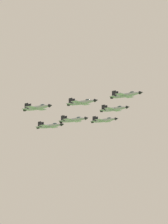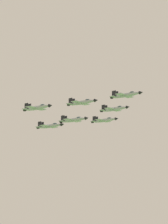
{
  "view_description": "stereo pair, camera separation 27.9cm",
  "coord_description": "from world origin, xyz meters",
  "px_view_note": "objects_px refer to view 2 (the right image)",
  "views": [
    {
      "loc": [
        -108.58,
        -212.33,
        86.49
      ],
      "look_at": [
        -9.77,
        -2.9,
        132.11
      ],
      "focal_mm": 81.73,
      "sensor_mm": 36.0,
      "label": 1
    },
    {
      "loc": [
        -108.33,
        -212.45,
        86.49
      ],
      "look_at": [
        -9.77,
        -2.9,
        132.11
      ],
      "focal_mm": 81.73,
      "sensor_mm": 36.0,
      "label": 2
    }
  ],
  "objects_px": {
    "jet_right_outer": "(37,108)",
    "jet_trailing": "(50,126)",
    "jet_left_wingman": "(114,109)",
    "jet_slot_rear": "(73,120)",
    "jet_right_wingman": "(82,102)",
    "jet_left_outer": "(104,120)",
    "jet_lead": "(126,95)"
  },
  "relations": [
    {
      "from": "jet_left_outer",
      "to": "jet_slot_rear",
      "type": "height_order",
      "value": "jet_left_outer"
    },
    {
      "from": "jet_left_wingman",
      "to": "jet_right_wingman",
      "type": "bearing_deg",
      "value": -89.41
    },
    {
      "from": "jet_lead",
      "to": "jet_slot_rear",
      "type": "xyz_separation_m",
      "value": [
        -13.48,
        26.2,
        -7.84
      ]
    },
    {
      "from": "jet_left_outer",
      "to": "jet_trailing",
      "type": "bearing_deg",
      "value": -120.14
    },
    {
      "from": "jet_right_wingman",
      "to": "jet_slot_rear",
      "type": "bearing_deg",
      "value": 138.95
    },
    {
      "from": "jet_trailing",
      "to": "jet_lead",
      "type": "bearing_deg",
      "value": -1.02
    },
    {
      "from": "jet_right_wingman",
      "to": "jet_right_outer",
      "type": "height_order",
      "value": "jet_right_wingman"
    },
    {
      "from": "jet_left_outer",
      "to": "jet_trailing",
      "type": "height_order",
      "value": "jet_left_outer"
    },
    {
      "from": "jet_slot_rear",
      "to": "jet_left_wingman",
      "type": "bearing_deg",
      "value": 40.38
    },
    {
      "from": "jet_lead",
      "to": "jet_right_wingman",
      "type": "bearing_deg",
      "value": -138.49
    },
    {
      "from": "jet_left_outer",
      "to": "jet_right_outer",
      "type": "distance_m",
      "value": 50.12
    },
    {
      "from": "jet_right_wingman",
      "to": "jet_left_outer",
      "type": "height_order",
      "value": "jet_right_wingman"
    },
    {
      "from": "jet_slot_rear",
      "to": "jet_right_wingman",
      "type": "bearing_deg",
      "value": -40.35
    },
    {
      "from": "jet_lead",
      "to": "jet_slot_rear",
      "type": "height_order",
      "value": "jet_lead"
    },
    {
      "from": "jet_left_wingman",
      "to": "jet_left_outer",
      "type": "height_order",
      "value": "jet_left_wingman"
    },
    {
      "from": "jet_right_outer",
      "to": "jet_slot_rear",
      "type": "distance_m",
      "value": 25.11
    },
    {
      "from": "jet_right_outer",
      "to": "jet_trailing",
      "type": "bearing_deg",
      "value": 121.41
    },
    {
      "from": "jet_lead",
      "to": "jet_right_wingman",
      "type": "height_order",
      "value": "jet_lead"
    },
    {
      "from": "jet_lead",
      "to": "jet_right_outer",
      "type": "xyz_separation_m",
      "value": [
        -35.75,
        14.75,
        -6.07
      ]
    },
    {
      "from": "jet_lead",
      "to": "jet_slot_rear",
      "type": "relative_size",
      "value": 1.0
    },
    {
      "from": "jet_left_wingman",
      "to": "jet_lead",
      "type": "bearing_deg",
      "value": -39.77
    },
    {
      "from": "jet_left_outer",
      "to": "jet_slot_rear",
      "type": "xyz_separation_m",
      "value": [
        -22.27,
        -11.46,
        -3.4
      ]
    },
    {
      "from": "jet_left_outer",
      "to": "jet_slot_rear",
      "type": "bearing_deg",
      "value": -89.67
    },
    {
      "from": "jet_right_wingman",
      "to": "jet_left_outer",
      "type": "xyz_separation_m",
      "value": [
        26.67,
        30.29,
        -0.89
      ]
    },
    {
      "from": "jet_trailing",
      "to": "jet_left_outer",
      "type": "bearing_deg",
      "value": 58.51
    },
    {
      "from": "jet_right_wingman",
      "to": "jet_right_outer",
      "type": "xyz_separation_m",
      "value": [
        -17.88,
        7.37,
        -2.52
      ]
    },
    {
      "from": "jet_slot_rear",
      "to": "jet_left_outer",
      "type": "bearing_deg",
      "value": 90.02
    },
    {
      "from": "jet_right_wingman",
      "to": "jet_left_outer",
      "type": "relative_size",
      "value": 0.98
    },
    {
      "from": "jet_left_wingman",
      "to": "jet_trailing",
      "type": "relative_size",
      "value": 0.99
    },
    {
      "from": "jet_slot_rear",
      "to": "jet_lead",
      "type": "bearing_deg",
      "value": 0.02
    },
    {
      "from": "jet_left_wingman",
      "to": "jet_right_outer",
      "type": "distance_m",
      "value": 40.52
    },
    {
      "from": "jet_lead",
      "to": "jet_left_wingman",
      "type": "bearing_deg",
      "value": 140.78
    }
  ]
}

